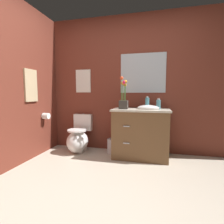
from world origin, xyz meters
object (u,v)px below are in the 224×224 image
at_px(vanity_cabinet, 141,133).
at_px(soap_bottle, 158,104).
at_px(trash_bin, 112,146).
at_px(wall_mirror, 143,73).
at_px(flower_vase, 124,99).
at_px(toilet_paper_roll, 46,116).
at_px(hanging_towel, 31,86).
at_px(lotion_bottle, 147,103).
at_px(toilet, 79,139).
at_px(wall_poster, 83,81).

bearing_deg(vanity_cabinet, soap_bottle, 2.62).
distance_m(trash_bin, wall_mirror, 1.43).
xyz_separation_m(flower_vase, toilet_paper_roll, (-1.40, -0.11, -0.31)).
distance_m(vanity_cabinet, toilet_paper_roll, 1.72).
height_order(flower_vase, hanging_towel, hanging_towel).
distance_m(flower_vase, lotion_bottle, 0.42).
xyz_separation_m(vanity_cabinet, trash_bin, (-0.51, 0.06, -0.29)).
bearing_deg(wall_mirror, trash_bin, -155.86).
relative_size(soap_bottle, trash_bin, 0.66).
bearing_deg(lotion_bottle, toilet_paper_roll, -170.92).
relative_size(lotion_bottle, toilet_paper_roll, 1.91).
bearing_deg(wall_mirror, toilet_paper_roll, -164.63).
distance_m(toilet, wall_mirror, 1.69).
bearing_deg(toilet_paper_roll, trash_bin, 11.29).
relative_size(wall_poster, hanging_towel, 0.85).
bearing_deg(soap_bottle, flower_vase, -172.34).
xyz_separation_m(flower_vase, lotion_bottle, (0.38, 0.18, -0.07)).
bearing_deg(toilet, flower_vase, -5.90).
xyz_separation_m(flower_vase, wall_poster, (-0.87, 0.36, 0.34)).
distance_m(toilet, soap_bottle, 1.58).
bearing_deg(flower_vase, hanging_towel, -164.55).
distance_m(lotion_bottle, wall_mirror, 0.56).
xyz_separation_m(soap_bottle, hanging_towel, (-2.02, -0.48, 0.30)).
bearing_deg(soap_bottle, trash_bin, 176.22).
distance_m(lotion_bottle, wall_poster, 1.32).
relative_size(toilet, hanging_towel, 1.33).
xyz_separation_m(vanity_cabinet, toilet_paper_roll, (-1.69, -0.17, 0.25)).
height_order(soap_bottle, toilet_paper_roll, soap_bottle).
height_order(wall_poster, toilet_paper_roll, wall_poster).
bearing_deg(wall_mirror, wall_poster, 180.00).
bearing_deg(toilet_paper_roll, wall_mirror, 15.37).
distance_m(soap_bottle, toilet_paper_roll, 1.99).
relative_size(toilet, soap_bottle, 3.87).
xyz_separation_m(trash_bin, toilet_paper_roll, (-1.18, -0.23, 0.54)).
height_order(toilet, toilet_paper_roll, toilet_paper_roll).
height_order(flower_vase, trash_bin, flower_vase).
relative_size(trash_bin, hanging_towel, 0.52).
bearing_deg(flower_vase, trash_bin, 150.54).
relative_size(soap_bottle, lotion_bottle, 0.85).
xyz_separation_m(toilet, vanity_cabinet, (1.15, -0.03, 0.18)).
xyz_separation_m(lotion_bottle, toilet_paper_roll, (-1.78, -0.28, -0.25)).
xyz_separation_m(wall_poster, hanging_towel, (-0.59, -0.76, -0.11)).
xyz_separation_m(lotion_bottle, trash_bin, (-0.61, -0.05, -0.79)).
bearing_deg(lotion_bottle, hanging_towel, -162.44).
bearing_deg(wall_poster, flower_vase, -22.39).
xyz_separation_m(vanity_cabinet, lotion_bottle, (0.09, 0.11, 0.50)).
distance_m(flower_vase, wall_poster, 1.00).
xyz_separation_m(wall_mirror, hanging_towel, (-1.74, -0.76, -0.24)).
bearing_deg(vanity_cabinet, wall_mirror, 90.55).
bearing_deg(toilet_paper_roll, wall_poster, 40.86).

